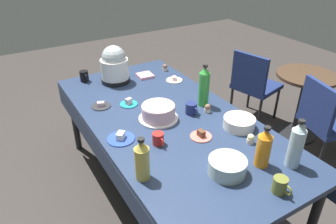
{
  "coord_description": "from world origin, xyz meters",
  "views": [
    {
      "loc": [
        1.74,
        -1.04,
        1.97
      ],
      "look_at": [
        0.0,
        0.0,
        0.8
      ],
      "focal_mm": 33.74,
      "sensor_mm": 36.0,
      "label": 1
    }
  ],
  "objects_px": {
    "dessert_plate_teal": "(129,103)",
    "soda_bottle_water": "(296,145)",
    "dessert_plate_cream": "(174,80)",
    "cupcake_lemon": "(208,108)",
    "glass_salad_bowl": "(227,166)",
    "maroon_chair_right": "(326,119)",
    "frosted_layer_cake": "(158,112)",
    "cupcake_cocoa": "(251,139)",
    "maroon_chair_left": "(254,83)",
    "ceramic_snack_bowl": "(239,123)",
    "soda_bottle_ginger_ale": "(142,160)",
    "coffee_mug_red": "(158,139)",
    "coffee_mug_black": "(84,76)",
    "soda_bottle_orange_juice": "(264,148)",
    "dessert_plate_cobalt": "(121,138)",
    "coffee_mug_navy": "(191,108)",
    "round_cafe_table": "(303,94)",
    "potluck_table": "(168,125)",
    "slow_cooker": "(114,65)",
    "coffee_mug_olive": "(280,185)",
    "cupcake_rose": "(165,68)",
    "soda_bottle_lime_soda": "(204,87)",
    "dessert_plate_charcoal": "(101,106)",
    "dessert_plate_coral": "(201,135)"
  },
  "relations": [
    {
      "from": "soda_bottle_water",
      "to": "maroon_chair_left",
      "type": "distance_m",
      "value": 1.81
    },
    {
      "from": "maroon_chair_left",
      "to": "round_cafe_table",
      "type": "xyz_separation_m",
      "value": [
        0.48,
        0.22,
        0.01
      ]
    },
    {
      "from": "dessert_plate_cream",
      "to": "cupcake_lemon",
      "type": "relative_size",
      "value": 2.27
    },
    {
      "from": "maroon_chair_left",
      "to": "dessert_plate_coral",
      "type": "bearing_deg",
      "value": -57.84
    },
    {
      "from": "glass_salad_bowl",
      "to": "dessert_plate_charcoal",
      "type": "distance_m",
      "value": 1.18
    },
    {
      "from": "soda_bottle_orange_juice",
      "to": "coffee_mug_navy",
      "type": "bearing_deg",
      "value": -178.99
    },
    {
      "from": "coffee_mug_navy",
      "to": "maroon_chair_right",
      "type": "bearing_deg",
      "value": 74.67
    },
    {
      "from": "coffee_mug_red",
      "to": "coffee_mug_black",
      "type": "bearing_deg",
      "value": -175.38
    },
    {
      "from": "frosted_layer_cake",
      "to": "glass_salad_bowl",
      "type": "distance_m",
      "value": 0.73
    },
    {
      "from": "soda_bottle_orange_juice",
      "to": "maroon_chair_right",
      "type": "bearing_deg",
      "value": 106.85
    },
    {
      "from": "dessert_plate_charcoal",
      "to": "maroon_chair_left",
      "type": "relative_size",
      "value": 0.18
    },
    {
      "from": "dessert_plate_teal",
      "to": "soda_bottle_water",
      "type": "xyz_separation_m",
      "value": [
        1.19,
        0.52,
        0.13
      ]
    },
    {
      "from": "glass_salad_bowl",
      "to": "round_cafe_table",
      "type": "distance_m",
      "value": 1.87
    },
    {
      "from": "dessert_plate_teal",
      "to": "cupcake_lemon",
      "type": "xyz_separation_m",
      "value": [
        0.42,
        0.47,
        0.02
      ]
    },
    {
      "from": "frosted_layer_cake",
      "to": "coffee_mug_red",
      "type": "height_order",
      "value": "frosted_layer_cake"
    },
    {
      "from": "cupcake_rose",
      "to": "soda_bottle_lime_soda",
      "type": "height_order",
      "value": "soda_bottle_lime_soda"
    },
    {
      "from": "dessert_plate_cobalt",
      "to": "soda_bottle_lime_soda",
      "type": "relative_size",
      "value": 0.55
    },
    {
      "from": "soda_bottle_lime_soda",
      "to": "maroon_chair_right",
      "type": "height_order",
      "value": "soda_bottle_lime_soda"
    },
    {
      "from": "cupcake_lemon",
      "to": "soda_bottle_ginger_ale",
      "type": "xyz_separation_m",
      "value": [
        0.41,
        -0.77,
        0.09
      ]
    },
    {
      "from": "potluck_table",
      "to": "dessert_plate_coral",
      "type": "bearing_deg",
      "value": 10.69
    },
    {
      "from": "dessert_plate_cream",
      "to": "coffee_mug_black",
      "type": "relative_size",
      "value": 1.26
    },
    {
      "from": "potluck_table",
      "to": "ceramic_snack_bowl",
      "type": "distance_m",
      "value": 0.53
    },
    {
      "from": "soda_bottle_ginger_ale",
      "to": "coffee_mug_black",
      "type": "height_order",
      "value": "soda_bottle_ginger_ale"
    },
    {
      "from": "glass_salad_bowl",
      "to": "soda_bottle_orange_juice",
      "type": "distance_m",
      "value": 0.24
    },
    {
      "from": "dessert_plate_cobalt",
      "to": "dessert_plate_coral",
      "type": "relative_size",
      "value": 1.26
    },
    {
      "from": "coffee_mug_red",
      "to": "coffee_mug_navy",
      "type": "xyz_separation_m",
      "value": [
        -0.22,
        0.41,
        0.0
      ]
    },
    {
      "from": "cupcake_rose",
      "to": "soda_bottle_ginger_ale",
      "type": "distance_m",
      "value": 1.59
    },
    {
      "from": "frosted_layer_cake",
      "to": "cupcake_cocoa",
      "type": "relative_size",
      "value": 4.4
    },
    {
      "from": "soda_bottle_orange_juice",
      "to": "dessert_plate_cobalt",
      "type": "bearing_deg",
      "value": -137.63
    },
    {
      "from": "cupcake_lemon",
      "to": "round_cafe_table",
      "type": "distance_m",
      "value": 1.39
    },
    {
      "from": "dessert_plate_teal",
      "to": "dessert_plate_charcoal",
      "type": "relative_size",
      "value": 0.92
    },
    {
      "from": "potluck_table",
      "to": "slow_cooker",
      "type": "bearing_deg",
      "value": -174.23
    },
    {
      "from": "dessert_plate_teal",
      "to": "soda_bottle_ginger_ale",
      "type": "xyz_separation_m",
      "value": [
        0.83,
        -0.3,
        0.11
      ]
    },
    {
      "from": "soda_bottle_ginger_ale",
      "to": "coffee_mug_red",
      "type": "distance_m",
      "value": 0.34
    },
    {
      "from": "coffee_mug_olive",
      "to": "maroon_chair_left",
      "type": "distance_m",
      "value": 2.03
    },
    {
      "from": "coffee_mug_olive",
      "to": "slow_cooker",
      "type": "bearing_deg",
      "value": -173.72
    },
    {
      "from": "cupcake_lemon",
      "to": "cupcake_rose",
      "type": "relative_size",
      "value": 1.0
    },
    {
      "from": "glass_salad_bowl",
      "to": "maroon_chair_right",
      "type": "xyz_separation_m",
      "value": [
        -0.33,
        1.47,
        -0.31
      ]
    },
    {
      "from": "dessert_plate_cream",
      "to": "maroon_chair_right",
      "type": "distance_m",
      "value": 1.42
    },
    {
      "from": "maroon_chair_right",
      "to": "dessert_plate_teal",
      "type": "bearing_deg",
      "value": -114.15
    },
    {
      "from": "coffee_mug_navy",
      "to": "round_cafe_table",
      "type": "distance_m",
      "value": 1.51
    },
    {
      "from": "ceramic_snack_bowl",
      "to": "coffee_mug_navy",
      "type": "distance_m",
      "value": 0.38
    },
    {
      "from": "cupcake_lemon",
      "to": "round_cafe_table",
      "type": "relative_size",
      "value": 0.09
    },
    {
      "from": "maroon_chair_right",
      "to": "frosted_layer_cake",
      "type": "bearing_deg",
      "value": -104.85
    },
    {
      "from": "slow_cooker",
      "to": "dessert_plate_cobalt",
      "type": "xyz_separation_m",
      "value": [
        0.89,
        -0.34,
        -0.15
      ]
    },
    {
      "from": "cupcake_cocoa",
      "to": "coffee_mug_red",
      "type": "distance_m",
      "value": 0.61
    },
    {
      "from": "cupcake_rose",
      "to": "soda_bottle_ginger_ale",
      "type": "relative_size",
      "value": 0.25
    },
    {
      "from": "dessert_plate_coral",
      "to": "dessert_plate_cream",
      "type": "bearing_deg",
      "value": 159.27
    },
    {
      "from": "maroon_chair_left",
      "to": "ceramic_snack_bowl",
      "type": "bearing_deg",
      "value": -49.88
    },
    {
      "from": "glass_salad_bowl",
      "to": "ceramic_snack_bowl",
      "type": "height_order",
      "value": "glass_salad_bowl"
    }
  ]
}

